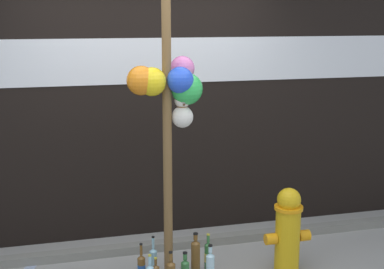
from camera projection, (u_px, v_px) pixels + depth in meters
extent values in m
cube|color=black|center=(142.00, 49.00, 5.27)|extent=(10.00, 0.20, 3.75)
cube|color=silver|center=(235.00, 59.00, 5.42)|extent=(4.97, 0.01, 0.44)
cube|color=slate|center=(155.00, 246.00, 5.17)|extent=(8.00, 0.12, 0.08)
cylinder|color=brown|center=(167.00, 108.00, 4.29)|extent=(0.07, 0.07, 2.96)
sphere|color=blue|center=(180.00, 80.00, 4.22)|extent=(0.21, 0.21, 0.21)
sphere|color=green|center=(187.00, 89.00, 4.31)|extent=(0.26, 0.26, 0.26)
sphere|color=#D66BB2|center=(182.00, 68.00, 4.40)|extent=(0.20, 0.20, 0.20)
sphere|color=yellow|center=(152.00, 82.00, 4.18)|extent=(0.23, 0.23, 0.23)
sphere|color=orange|center=(141.00, 81.00, 4.17)|extent=(0.23, 0.23, 0.23)
sphere|color=brown|center=(182.00, 116.00, 4.35)|extent=(0.14, 0.14, 0.14)
sphere|color=brown|center=(182.00, 103.00, 4.32)|extent=(0.10, 0.10, 0.10)
sphere|color=brown|center=(178.00, 99.00, 4.31)|extent=(0.04, 0.04, 0.04)
sphere|color=brown|center=(186.00, 99.00, 4.33)|extent=(0.04, 0.04, 0.04)
sphere|color=brown|center=(184.00, 104.00, 4.28)|extent=(0.04, 0.04, 0.04)
sphere|color=silver|center=(182.00, 117.00, 4.35)|extent=(0.18, 0.18, 0.18)
sphere|color=silver|center=(182.00, 100.00, 4.32)|extent=(0.13, 0.13, 0.13)
sphere|color=silver|center=(177.00, 96.00, 4.30)|extent=(0.05, 0.05, 0.05)
sphere|color=silver|center=(187.00, 95.00, 4.32)|extent=(0.05, 0.05, 0.05)
sphere|color=#9D9992|center=(184.00, 101.00, 4.27)|extent=(0.04, 0.04, 0.04)
cylinder|color=gold|center=(287.00, 240.00, 4.70)|extent=(0.22, 0.22, 0.57)
cylinder|color=orange|center=(289.00, 208.00, 4.64)|extent=(0.25, 0.25, 0.03)
sphere|color=gold|center=(289.00, 200.00, 4.62)|extent=(0.20, 0.20, 0.20)
cylinder|color=orange|center=(271.00, 239.00, 4.66)|extent=(0.10, 0.10, 0.10)
cylinder|color=orange|center=(304.00, 235.00, 4.73)|extent=(0.10, 0.10, 0.10)
cone|color=#93CCE0|center=(150.00, 266.00, 4.27)|extent=(0.06, 0.06, 0.02)
cylinder|color=#93CCE0|center=(150.00, 260.00, 4.26)|extent=(0.02, 0.02, 0.07)
cylinder|color=gold|center=(150.00, 255.00, 4.25)|extent=(0.03, 0.03, 0.01)
cylinder|color=#93CCE0|center=(153.00, 261.00, 4.75)|extent=(0.07, 0.07, 0.18)
cone|color=#93CCE0|center=(153.00, 250.00, 4.73)|extent=(0.07, 0.07, 0.03)
cylinder|color=#93CCE0|center=(153.00, 243.00, 4.71)|extent=(0.02, 0.02, 0.10)
cylinder|color=black|center=(153.00, 237.00, 4.70)|extent=(0.03, 0.03, 0.01)
cone|color=brown|center=(156.00, 266.00, 4.41)|extent=(0.06, 0.06, 0.02)
cylinder|color=brown|center=(156.00, 262.00, 4.40)|extent=(0.02, 0.02, 0.05)
cylinder|color=gold|center=(156.00, 258.00, 4.39)|extent=(0.03, 0.03, 0.01)
cylinder|color=brown|center=(196.00, 260.00, 4.63)|extent=(0.08, 0.08, 0.30)
cone|color=brown|center=(196.00, 242.00, 4.60)|extent=(0.08, 0.08, 0.03)
cylinder|color=brown|center=(196.00, 237.00, 4.59)|extent=(0.04, 0.04, 0.05)
cylinder|color=black|center=(196.00, 234.00, 4.58)|extent=(0.04, 0.04, 0.01)
cylinder|color=brown|center=(142.00, 269.00, 4.58)|extent=(0.07, 0.07, 0.19)
cone|color=brown|center=(141.00, 257.00, 4.56)|extent=(0.07, 0.07, 0.03)
cylinder|color=brown|center=(141.00, 250.00, 4.55)|extent=(0.02, 0.02, 0.09)
cylinder|color=#1E478C|center=(141.00, 268.00, 4.58)|extent=(0.07, 0.07, 0.07)
cylinder|color=black|center=(141.00, 244.00, 4.54)|extent=(0.03, 0.03, 0.01)
cone|color=brown|center=(171.00, 263.00, 4.33)|extent=(0.07, 0.07, 0.03)
cylinder|color=brown|center=(171.00, 257.00, 4.32)|extent=(0.03, 0.03, 0.07)
cylinder|color=black|center=(171.00, 252.00, 4.31)|extent=(0.03, 0.03, 0.01)
cone|color=#337038|center=(185.00, 261.00, 4.48)|extent=(0.07, 0.07, 0.03)
cylinder|color=#337038|center=(185.00, 257.00, 4.47)|extent=(0.03, 0.03, 0.06)
cylinder|color=black|center=(185.00, 253.00, 4.47)|extent=(0.04, 0.04, 0.01)
cylinder|color=#337038|center=(208.00, 259.00, 4.69)|extent=(0.06, 0.06, 0.26)
cone|color=#337038|center=(208.00, 244.00, 4.66)|extent=(0.06, 0.06, 0.03)
cylinder|color=#337038|center=(208.00, 239.00, 4.65)|extent=(0.03, 0.03, 0.07)
cylinder|color=#D8C64C|center=(208.00, 257.00, 4.69)|extent=(0.07, 0.07, 0.08)
cylinder|color=gold|center=(208.00, 235.00, 4.64)|extent=(0.03, 0.03, 0.01)
cylinder|color=#B2DBEA|center=(210.00, 269.00, 4.52)|extent=(0.07, 0.07, 0.24)
cone|color=#B2DBEA|center=(210.00, 254.00, 4.49)|extent=(0.07, 0.07, 0.03)
cylinder|color=#B2DBEA|center=(210.00, 249.00, 4.48)|extent=(0.03, 0.03, 0.06)
cylinder|color=black|center=(210.00, 246.00, 4.48)|extent=(0.04, 0.04, 0.01)
cube|color=#8C99B2|center=(31.00, 266.00, 4.83)|extent=(0.13, 0.16, 0.01)
cube|color=tan|center=(285.00, 229.00, 5.68)|extent=(0.11, 0.12, 0.01)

